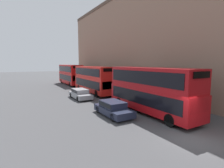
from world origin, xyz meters
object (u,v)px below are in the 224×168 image
object	(u,v)px
bus_second_in_queue	(94,78)
car_dark_sedan	(113,108)
bus_third_in_queue	(70,74)
bus_leading	(150,88)
car_hatchback	(80,93)
pedestrian	(77,80)

from	to	relation	value
bus_second_in_queue	car_dark_sedan	xyz separation A→B (m)	(-3.40, -12.02, -1.63)
bus_third_in_queue	car_dark_sedan	bearing A→B (deg)	-97.84
bus_leading	car_hatchback	distance (m)	10.60
bus_third_in_queue	pedestrian	world-z (taller)	bus_third_in_queue
car_hatchback	pedestrian	size ratio (longest dim) A/B	2.70
bus_leading	pedestrian	bearing A→B (deg)	85.22
bus_second_in_queue	bus_third_in_queue	bearing A→B (deg)	90.00
bus_second_in_queue	car_hatchback	distance (m)	4.96
bus_leading	car_dark_sedan	distance (m)	3.95
bus_second_in_queue	car_hatchback	world-z (taller)	bus_second_in_queue
pedestrian	bus_third_in_queue	bearing A→B (deg)	-134.44
bus_second_in_queue	car_hatchback	bearing A→B (deg)	-136.61
bus_second_in_queue	car_dark_sedan	bearing A→B (deg)	-105.79
bus_second_in_queue	pedestrian	size ratio (longest dim) A/B	6.21
bus_leading	car_hatchback	world-z (taller)	bus_leading
bus_third_in_queue	car_hatchback	world-z (taller)	bus_third_in_queue
bus_leading	bus_second_in_queue	bearing A→B (deg)	90.00
pedestrian	bus_second_in_queue	bearing A→B (deg)	-98.88
car_hatchback	bus_leading	bearing A→B (deg)	-71.04
bus_second_in_queue	car_hatchback	xyz separation A→B (m)	(-3.40, -3.21, -1.64)
bus_leading	car_dark_sedan	bearing A→B (deg)	162.22
car_hatchback	car_dark_sedan	bearing A→B (deg)	-90.00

